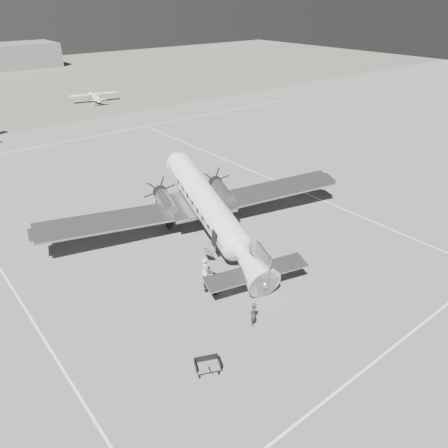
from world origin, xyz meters
The scene contains 12 objects.
ground centered at (0.00, 0.00, 0.00)m, with size 260.00×260.00×0.00m, color slate.
taxi_line_near centered at (0.00, -14.00, 0.01)m, with size 60.00×0.15×0.01m, color white.
taxi_line_right centered at (12.00, 0.00, 0.01)m, with size 0.15×80.00×0.01m, color white.
taxi_line_left centered at (-18.00, 10.00, 0.01)m, with size 0.15×60.00×0.01m, color white.
taxi_line_horizon centered at (0.00, 40.00, 0.01)m, with size 90.00×0.15×0.01m, color white.
dc3_airliner centered at (-2.01, 3.95, 2.76)m, with size 29.02×20.14×5.53m, color #ACACAE, non-canonical shape.
light_plane_right centered at (12.88, 61.71, 0.97)m, with size 9.39×7.62×1.95m, color silver, non-canonical shape.
baggage_cart_near centered at (-6.37, -2.36, 0.46)m, with size 1.61×1.14×0.91m, color #5E5E5E, non-canonical shape.
baggage_cart_far centered at (-11.53, -8.41, 0.42)m, with size 1.49×1.05×0.84m, color #5E5E5E, non-canonical shape.
ground_crew centered at (-6.78, -7.04, 0.87)m, with size 0.63×0.42×1.74m, color #2D2D2D.
ramp_agent centered at (-6.25, -1.86, 0.79)m, with size 0.77×0.60×1.58m, color #A9A9A7.
passenger centered at (-5.93, -0.58, 0.79)m, with size 0.77×0.50×1.58m, color #B8B8B6.
Camera 1 is at (-22.19, -23.24, 19.29)m, focal length 35.00 mm.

